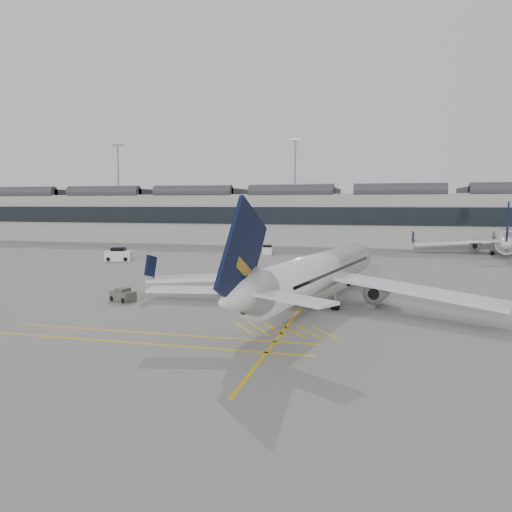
% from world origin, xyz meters
% --- Properties ---
extents(ground, '(220.00, 220.00, 0.00)m').
position_xyz_m(ground, '(0.00, 0.00, 0.00)').
color(ground, gray).
rests_on(ground, ground).
extents(terminal, '(200.00, 20.45, 12.40)m').
position_xyz_m(terminal, '(0.00, 71.93, 6.14)').
color(terminal, '#9E9E99').
rests_on(terminal, ground).
extents(light_masts, '(113.00, 0.60, 25.45)m').
position_xyz_m(light_masts, '(-1.67, 86.00, 14.49)').
color(light_masts, slate).
rests_on(light_masts, ground).
extents(apron_markings, '(0.25, 60.00, 0.01)m').
position_xyz_m(apron_markings, '(10.00, 10.00, 0.01)').
color(apron_markings, gold).
rests_on(apron_markings, ground).
extents(airliner_main, '(32.13, 35.44, 9.52)m').
position_xyz_m(airliner_main, '(11.07, 2.99, 2.80)').
color(airliner_main, white).
rests_on(airliner_main, ground).
extents(airliner_far, '(31.21, 34.48, 9.30)m').
position_xyz_m(airliner_far, '(38.21, 54.44, 2.73)').
color(airliner_far, white).
rests_on(airliner_far, ground).
extents(belt_loader, '(4.62, 2.66, 1.83)m').
position_xyz_m(belt_loader, '(4.52, 5.02, 0.54)').
color(belt_loader, silver).
rests_on(belt_loader, ground).
extents(baggage_cart_a, '(1.68, 1.40, 1.73)m').
position_xyz_m(baggage_cart_a, '(6.45, 3.72, 0.93)').
color(baggage_cart_a, gray).
rests_on(baggage_cart_a, ground).
extents(baggage_cart_b, '(1.75, 1.47, 1.78)m').
position_xyz_m(baggage_cart_b, '(2.47, 6.69, 0.95)').
color(baggage_cart_b, gray).
rests_on(baggage_cart_b, ground).
extents(baggage_cart_c, '(1.70, 1.43, 1.71)m').
position_xyz_m(baggage_cart_c, '(0.96, 9.30, 0.92)').
color(baggage_cart_c, gray).
rests_on(baggage_cart_c, ground).
extents(baggage_cart_d, '(1.61, 1.33, 1.66)m').
position_xyz_m(baggage_cart_d, '(1.30, 7.40, 0.89)').
color(baggage_cart_d, gray).
rests_on(baggage_cart_d, ground).
extents(ramp_agent_a, '(0.65, 0.71, 1.64)m').
position_xyz_m(ramp_agent_a, '(3.46, 9.32, 0.82)').
color(ramp_agent_a, orange).
rests_on(ramp_agent_a, ground).
extents(ramp_agent_b, '(1.00, 0.82, 1.89)m').
position_xyz_m(ramp_agent_b, '(5.53, 4.03, 0.94)').
color(ramp_agent_b, '#FF5A0D').
rests_on(ramp_agent_b, ground).
extents(pushback_tug, '(2.60, 2.10, 1.26)m').
position_xyz_m(pushback_tug, '(-6.44, -0.10, 0.56)').
color(pushback_tug, '#4C5044').
rests_on(pushback_tug, ground).
extents(safety_cone_nose, '(0.37, 0.37, 0.51)m').
position_xyz_m(safety_cone_nose, '(10.52, 19.34, 0.26)').
color(safety_cone_nose, '#F24C0A').
rests_on(safety_cone_nose, ground).
extents(safety_cone_engine, '(0.33, 0.33, 0.45)m').
position_xyz_m(safety_cone_engine, '(16.28, 3.97, 0.23)').
color(safety_cone_engine, '#F24C0A').
rests_on(safety_cone_engine, ground).
extents(service_van_left, '(4.41, 2.92, 2.08)m').
position_xyz_m(service_van_left, '(-23.61, 29.57, 0.93)').
color(service_van_left, silver).
rests_on(service_van_left, ground).
extents(service_van_mid, '(2.28, 3.59, 1.71)m').
position_xyz_m(service_van_mid, '(-2.96, 45.07, 0.77)').
color(service_van_mid, silver).
rests_on(service_van_mid, ground).
extents(service_van_right, '(3.70, 2.98, 1.70)m').
position_xyz_m(service_van_right, '(10.19, 33.86, 0.76)').
color(service_van_right, silver).
rests_on(service_van_right, ground).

